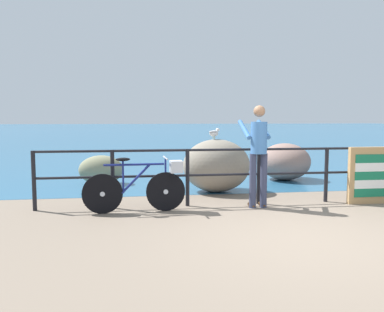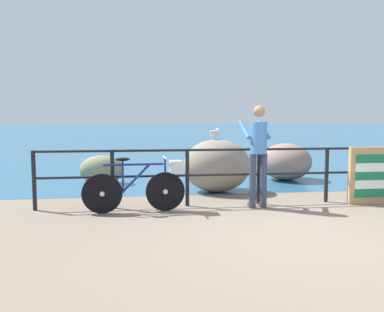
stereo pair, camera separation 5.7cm
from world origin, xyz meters
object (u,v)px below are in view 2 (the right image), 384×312
object	(u,v)px
bicycle	(143,184)
seagull	(214,133)
breakwater_boulder_right	(286,162)
breakwater_boulder_left	(102,170)
folded_deckchair_stack	(371,176)
breakwater_boulder_main	(217,166)
person_at_railing	(258,151)

from	to	relation	value
bicycle	seagull	size ratio (longest dim) A/B	5.48
breakwater_boulder_right	breakwater_boulder_left	bearing A→B (deg)	-179.37
folded_deckchair_stack	breakwater_boulder_main	size ratio (longest dim) A/B	0.73
person_at_railing	breakwater_boulder_left	size ratio (longest dim) A/B	1.72
person_at_railing	bicycle	bearing A→B (deg)	87.21
person_at_railing	breakwater_boulder_right	bearing A→B (deg)	-33.70
breakwater_boulder_right	breakwater_boulder_main	bearing A→B (deg)	-146.43
breakwater_boulder_left	breakwater_boulder_right	xyz separation A→B (m)	(4.54, 0.05, 0.12)
breakwater_boulder_right	person_at_railing	bearing A→B (deg)	-119.09
breakwater_boulder_left	breakwater_boulder_right	world-z (taller)	breakwater_boulder_right
folded_deckchair_stack	breakwater_boulder_left	xyz separation A→B (m)	(-5.07, 2.82, -0.18)
person_at_railing	breakwater_boulder_main	bearing A→B (deg)	10.60
folded_deckchair_stack	breakwater_boulder_left	world-z (taller)	folded_deckchair_stack
breakwater_boulder_left	seagull	xyz separation A→B (m)	(2.47, -1.24, 0.91)
folded_deckchair_stack	seagull	distance (m)	3.13
bicycle	person_at_railing	distance (m)	2.05
bicycle	breakwater_boulder_right	world-z (taller)	breakwater_boulder_right
breakwater_boulder_main	seagull	distance (m)	0.70
folded_deckchair_stack	breakwater_boulder_right	distance (m)	2.92
breakwater_boulder_main	seagull	size ratio (longest dim) A/B	4.59
bicycle	person_at_railing	world-z (taller)	person_at_railing
bicycle	breakwater_boulder_left	bearing A→B (deg)	104.84
folded_deckchair_stack	breakwater_boulder_main	bearing A→B (deg)	149.18
person_at_railing	folded_deckchair_stack	size ratio (longest dim) A/B	1.71
bicycle	person_at_railing	bearing A→B (deg)	-1.40
folded_deckchair_stack	breakwater_boulder_right	xyz separation A→B (m)	(-0.52, 2.87, -0.06)
breakwater_boulder_left	folded_deckchair_stack	bearing A→B (deg)	-29.13
breakwater_boulder_left	seagull	distance (m)	2.91
breakwater_boulder_right	seagull	distance (m)	2.57
person_at_railing	breakwater_boulder_right	world-z (taller)	person_at_railing
breakwater_boulder_left	breakwater_boulder_main	bearing A→B (deg)	-27.35
breakwater_boulder_main	person_at_railing	bearing A→B (deg)	-74.79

